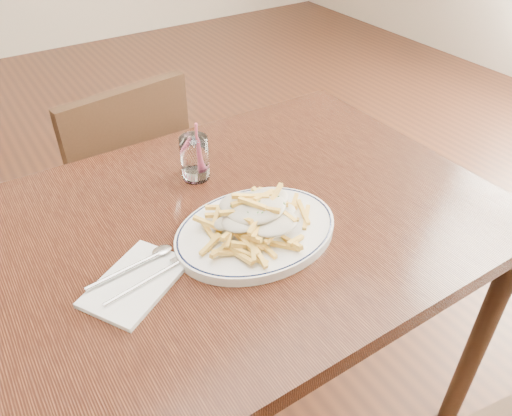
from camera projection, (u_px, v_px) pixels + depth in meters
floor at (231, 416)px, 1.49m from camera, size 7.00×7.00×0.00m
table at (221, 249)px, 1.09m from camera, size 1.20×0.80×0.75m
chair_far at (125, 186)px, 1.62m from camera, size 0.44×0.44×0.84m
fries_plate at (256, 231)px, 1.00m from camera, size 0.35×0.31×0.02m
loaded_fries at (256, 212)px, 0.97m from camera, size 0.27×0.24×0.07m
napkin at (136, 282)px, 0.90m from camera, size 0.22×0.20×0.01m
cutlery at (134, 277)px, 0.89m from camera, size 0.21×0.10×0.01m
water_glass at (195, 160)px, 1.15m from camera, size 0.06×0.06×0.14m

